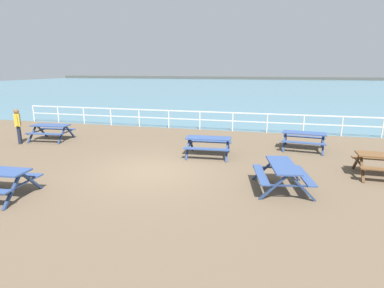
# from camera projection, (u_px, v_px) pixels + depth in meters

# --- Properties ---
(ground_plane) EXTENTS (30.00, 24.00, 0.20)m
(ground_plane) POSITION_uv_depth(u_px,v_px,m) (151.00, 174.00, 10.73)
(ground_plane) COLOR brown
(sea_band) EXTENTS (142.00, 90.00, 0.01)m
(sea_band) POSITION_uv_depth(u_px,v_px,m) (250.00, 87.00, 60.35)
(sea_band) COLOR teal
(sea_band) RESTS_ON ground
(distant_shoreline) EXTENTS (142.00, 6.00, 1.80)m
(distant_shoreline) POSITION_uv_depth(u_px,v_px,m) (258.00, 79.00, 100.83)
(distant_shoreline) COLOR #4C4C47
(distant_shoreline) RESTS_ON ground
(seaward_railing) EXTENTS (23.07, 0.07, 1.08)m
(seaward_railing) POSITION_uv_depth(u_px,v_px,m) (200.00, 117.00, 17.82)
(seaward_railing) COLOR white
(seaward_railing) RESTS_ON ground
(picnic_table_near_left) EXTENTS (1.80, 2.03, 0.80)m
(picnic_table_near_left) POSITION_uv_depth(u_px,v_px,m) (282.00, 171.00, 8.95)
(picnic_table_near_left) COLOR #334C84
(picnic_table_near_left) RESTS_ON ground
(picnic_table_near_right) EXTENTS (1.96, 1.72, 0.80)m
(picnic_table_near_right) POSITION_uv_depth(u_px,v_px,m) (304.00, 137.00, 13.38)
(picnic_table_near_right) COLOR #334C84
(picnic_table_near_right) RESTS_ON ground
(picnic_table_mid_centre) EXTENTS (1.89, 1.64, 0.80)m
(picnic_table_mid_centre) POSITION_uv_depth(u_px,v_px,m) (208.00, 142.00, 12.41)
(picnic_table_mid_centre) COLOR #334C84
(picnic_table_mid_centre) RESTS_ON ground
(picnic_table_far_left) EXTENTS (1.94, 1.69, 0.80)m
(picnic_table_far_left) POSITION_uv_depth(u_px,v_px,m) (51.00, 129.00, 15.17)
(picnic_table_far_left) COLOR #334C84
(picnic_table_far_left) RESTS_ON ground
(visitor) EXTENTS (0.37, 0.46, 1.66)m
(visitor) POSITION_uv_depth(u_px,v_px,m) (18.00, 124.00, 14.35)
(visitor) COLOR #1E2338
(visitor) RESTS_ON ground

